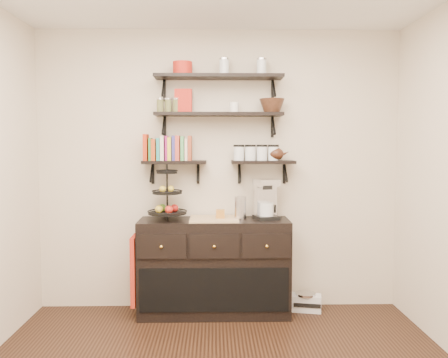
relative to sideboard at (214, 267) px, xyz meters
The scene contains 19 objects.
back_wall 0.93m from the sideboard, 79.04° to the left, with size 3.50×0.02×2.70m, color beige.
shelf_top 1.78m from the sideboard, 66.29° to the left, with size 1.20×0.27×0.23m.
shelf_mid 1.43m from the sideboard, 66.29° to the left, with size 1.20×0.27×0.23m.
shelf_low_left 1.05m from the sideboard, 162.66° to the left, with size 0.60×0.25×0.23m.
shelf_low_right 1.09m from the sideboard, 14.10° to the left, with size 0.60×0.25×0.23m.
cookbooks 1.20m from the sideboard, 164.93° to the left, with size 0.43×0.15×0.26m.
glass_canisters 1.14m from the sideboard, 16.03° to the left, with size 0.43×0.10×0.13m.
sideboard is the anchor object (origin of this frame).
fruit_stand 0.76m from the sideboard, behind, with size 0.36×0.36×0.53m.
candle 0.51m from the sideboard, ahead, with size 0.08×0.08×0.08m, color #A36825.
coffee_maker 0.80m from the sideboard, ahead, with size 0.26×0.26×0.38m.
thermal_carafe 0.61m from the sideboard, ahead, with size 0.11×0.11×0.22m, color silver.
apron 0.74m from the sideboard, behind, with size 0.04×0.27×0.63m, color #A01F11.
radio 0.95m from the sideboard, ahead, with size 0.32×0.23×0.18m.
recipe_box 1.59m from the sideboard, 160.78° to the left, with size 0.16×0.06×0.22m, color #B52014.
walnut_bowl 1.61m from the sideboard, 10.39° to the left, with size 0.24×0.24×0.13m, color black, non-canonical shape.
ramekins 1.51m from the sideboard, 27.82° to the left, with size 0.09×0.09×0.10m, color white.
teapot 1.23m from the sideboard, 11.01° to the left, with size 0.19×0.14×0.14m, color #381C10, non-canonical shape.
red_pot 1.88m from the sideboard, 161.10° to the left, with size 0.18×0.18×0.12m, color #B52014.
Camera 1 is at (-0.04, -2.87, 1.61)m, focal length 38.00 mm.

